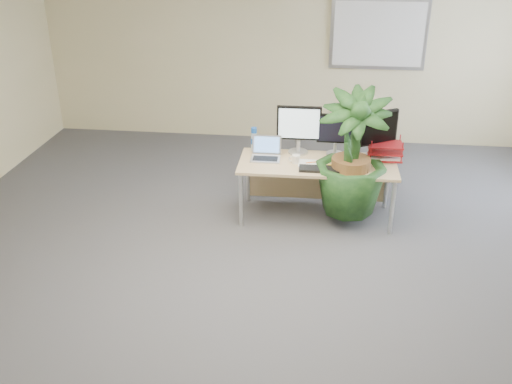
# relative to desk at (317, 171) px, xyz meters

# --- Properties ---
(floor) EXTENTS (8.00, 8.00, 0.00)m
(floor) POSITION_rel_desk_xyz_m (-0.48, -1.65, -0.51)
(floor) COLOR #444348
(floor) RESTS_ON ground
(back_wall) EXTENTS (7.00, 0.04, 2.70)m
(back_wall) POSITION_rel_desk_xyz_m (-0.48, 2.35, 0.84)
(back_wall) COLOR beige
(back_wall) RESTS_ON floor
(whiteboard) EXTENTS (1.30, 0.04, 0.95)m
(whiteboard) POSITION_rel_desk_xyz_m (0.72, 2.31, 1.04)
(whiteboard) COLOR #ADACB1
(whiteboard) RESTS_ON back_wall
(desk) EXTENTS (1.67, 0.71, 0.64)m
(desk) POSITION_rel_desk_xyz_m (0.00, 0.00, 0.00)
(desk) COLOR tan
(desk) RESTS_ON floor
(floor_plant) EXTENTS (0.91, 0.91, 1.50)m
(floor_plant) POSITION_rel_desk_xyz_m (0.34, -0.20, 0.24)
(floor_plant) COLOR #133515
(floor_plant) RESTS_ON floor
(monitor_left) EXTENTS (0.48, 0.22, 0.53)m
(monitor_left) POSITION_rel_desk_xyz_m (-0.22, 0.16, 0.43)
(monitor_left) COLOR #BCBCC1
(monitor_left) RESTS_ON desk
(monitor_right) EXTENTS (0.41, 0.19, 0.46)m
(monitor_right) POSITION_rel_desk_xyz_m (0.18, 0.17, 0.39)
(monitor_right) COLOR #BCBCC1
(monitor_right) RESTS_ON desk
(monitor_dark) EXTENTS (0.42, 0.28, 0.52)m
(monitor_dark) POSITION_rel_desk_xyz_m (0.62, 0.14, 0.43)
(monitor_dark) COLOR #BCBCC1
(monitor_dark) RESTS_ON desk
(laptop) EXTENTS (0.31, 0.28, 0.22)m
(laptop) POSITION_rel_desk_xyz_m (-0.56, -0.01, 0.19)
(laptop) COLOR #B4B4B8
(laptop) RESTS_ON desk
(keyboard) EXTENTS (0.49, 0.17, 0.03)m
(keyboard) POSITION_rel_desk_xyz_m (0.06, -0.28, 0.14)
(keyboard) COLOR black
(keyboard) RESTS_ON desk
(coffee_mug) EXTENTS (0.12, 0.08, 0.09)m
(coffee_mug) POSITION_rel_desk_xyz_m (-0.23, -0.13, 0.18)
(coffee_mug) COLOR silver
(coffee_mug) RESTS_ON desk
(spiral_notebook) EXTENTS (0.27, 0.20, 0.01)m
(spiral_notebook) POSITION_rel_desk_xyz_m (-0.07, -0.13, 0.14)
(spiral_notebook) COLOR white
(spiral_notebook) RESTS_ON desk
(orange_pen) EXTENTS (0.14, 0.07, 0.01)m
(orange_pen) POSITION_rel_desk_xyz_m (-0.05, -0.12, 0.15)
(orange_pen) COLOR orange
(orange_pen) RESTS_ON spiral_notebook
(yellow_highlighter) EXTENTS (0.11, 0.02, 0.01)m
(yellow_highlighter) POSITION_rel_desk_xyz_m (0.17, -0.15, 0.14)
(yellow_highlighter) COLOR yellow
(yellow_highlighter) RESTS_ON desk
(water_bottle) EXTENTS (0.07, 0.07, 0.27)m
(water_bottle) POSITION_rel_desk_xyz_m (-0.71, 0.17, 0.26)
(water_bottle) COLOR silver
(water_bottle) RESTS_ON desk
(letter_tray) EXTENTS (0.35, 0.27, 0.16)m
(letter_tray) POSITION_rel_desk_xyz_m (0.71, 0.11, 0.21)
(letter_tray) COLOR maroon
(letter_tray) RESTS_ON desk
(stapler) EXTENTS (0.14, 0.04, 0.05)m
(stapler) POSITION_rel_desk_xyz_m (0.44, -0.29, 0.15)
(stapler) COLOR black
(stapler) RESTS_ON desk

